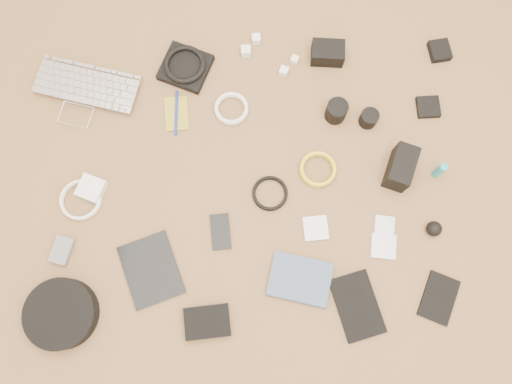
{
  "coord_description": "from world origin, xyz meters",
  "views": [
    {
      "loc": [
        0.02,
        -0.4,
        1.59
      ],
      "look_at": [
        0.03,
        -0.03,
        0.02
      ],
      "focal_mm": 35.0,
      "sensor_mm": 36.0,
      "label": 1
    }
  ],
  "objects_px": {
    "phone": "(221,232)",
    "tablet": "(151,270)",
    "headphone_case": "(61,314)",
    "dslr_camera": "(328,53)",
    "laptop": "(83,99)",
    "paperback": "(295,302)"
  },
  "relations": [
    {
      "from": "phone",
      "to": "tablet",
      "type": "bearing_deg",
      "value": -156.78
    },
    {
      "from": "phone",
      "to": "headphone_case",
      "type": "relative_size",
      "value": 0.54
    },
    {
      "from": "dslr_camera",
      "to": "phone",
      "type": "distance_m",
      "value": 0.72
    },
    {
      "from": "laptop",
      "to": "headphone_case",
      "type": "height_order",
      "value": "headphone_case"
    },
    {
      "from": "tablet",
      "to": "headphone_case",
      "type": "xyz_separation_m",
      "value": [
        -0.27,
        -0.12,
        0.03
      ]
    },
    {
      "from": "dslr_camera",
      "to": "tablet",
      "type": "bearing_deg",
      "value": -124.8
    },
    {
      "from": "dslr_camera",
      "to": "headphone_case",
      "type": "bearing_deg",
      "value": -130.64
    },
    {
      "from": "phone",
      "to": "headphone_case",
      "type": "distance_m",
      "value": 0.55
    },
    {
      "from": "dslr_camera",
      "to": "tablet",
      "type": "height_order",
      "value": "dslr_camera"
    },
    {
      "from": "laptop",
      "to": "tablet",
      "type": "relative_size",
      "value": 1.68
    },
    {
      "from": "headphone_case",
      "to": "paperback",
      "type": "relative_size",
      "value": 1.14
    },
    {
      "from": "laptop",
      "to": "dslr_camera",
      "type": "height_order",
      "value": "dslr_camera"
    },
    {
      "from": "tablet",
      "to": "paperback",
      "type": "bearing_deg",
      "value": -33.27
    },
    {
      "from": "dslr_camera",
      "to": "headphone_case",
      "type": "height_order",
      "value": "dslr_camera"
    },
    {
      "from": "tablet",
      "to": "paperback",
      "type": "distance_m",
      "value": 0.46
    },
    {
      "from": "laptop",
      "to": "dslr_camera",
      "type": "distance_m",
      "value": 0.86
    },
    {
      "from": "dslr_camera",
      "to": "tablet",
      "type": "xyz_separation_m",
      "value": [
        -0.61,
        -0.72,
        -0.03
      ]
    },
    {
      "from": "laptop",
      "to": "phone",
      "type": "xyz_separation_m",
      "value": [
        0.46,
        -0.47,
        -0.01
      ]
    },
    {
      "from": "tablet",
      "to": "headphone_case",
      "type": "height_order",
      "value": "headphone_case"
    },
    {
      "from": "dslr_camera",
      "to": "phone",
      "type": "bearing_deg",
      "value": -117.06
    },
    {
      "from": "tablet",
      "to": "headphone_case",
      "type": "relative_size",
      "value": 0.97
    },
    {
      "from": "laptop",
      "to": "paperback",
      "type": "xyz_separation_m",
      "value": [
        0.69,
        -0.7,
        -0.0
      ]
    }
  ]
}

